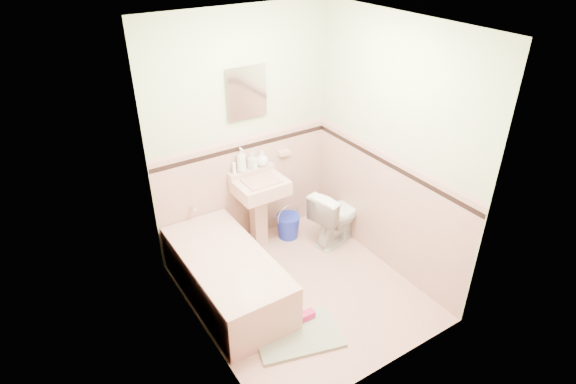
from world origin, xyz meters
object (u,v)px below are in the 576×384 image
soap_bottle_right (262,158)px  toilet (337,215)px  sink (261,214)px  bucket (288,226)px  shoe (306,316)px  soap_bottle_left (241,160)px  medicine_cabinet (246,92)px  soap_bottle_mid (252,161)px  bathtub (227,278)px

soap_bottle_right → toilet: 1.04m
sink → bucket: bearing=-2.0°
soap_bottle_right → shoe: bearing=-105.0°
soap_bottle_right → bucket: soap_bottle_right is taller
toilet → shoe: toilet is taller
toilet → bucket: toilet is taller
soap_bottle_right → sink: bearing=-126.2°
sink → toilet: (0.75, -0.35, -0.09)m
bucket → sink: bearing=178.0°
soap_bottle_left → bucket: bearing=-23.2°
sink → medicine_cabinet: size_ratio=1.86×
soap_bottle_right → soap_bottle_left: bearing=180.0°
soap_bottle_mid → shoe: bearing=-100.5°
soap_bottle_mid → shoe: 1.67m
toilet → bathtub: bearing=82.6°
medicine_cabinet → shoe: (-0.24, -1.41, -1.64)m
medicine_cabinet → soap_bottle_right: medicine_cabinet is taller
soap_bottle_left → shoe: bearing=-95.2°
sink → soap_bottle_right: bearing=53.8°
shoe → soap_bottle_mid: bearing=80.5°
medicine_cabinet → soap_bottle_mid: bearing=-60.8°
soap_bottle_mid → soap_bottle_right: 0.12m
soap_bottle_mid → bucket: (0.32, -0.19, -0.83)m
sink → bathtub: bearing=-142.1°
soap_bottle_mid → soap_bottle_right: (0.11, 0.00, -0.00)m
bathtub → bucket: (1.02, 0.52, -0.09)m
bathtub → medicine_cabinet: (0.68, 0.74, 1.47)m
soap_bottle_right → medicine_cabinet: bearing=167.2°
bathtub → toilet: (1.43, 0.18, 0.10)m
medicine_cabinet → toilet: (0.75, -0.56, -1.37)m
shoe → bathtub: bearing=124.3°
bathtub → toilet: size_ratio=2.30×
bathtub → soap_bottle_left: size_ratio=5.65×
medicine_cabinet → bucket: 1.62m
soap_bottle_left → soap_bottle_mid: (0.13, 0.00, -0.04)m
sink → medicine_cabinet: 1.31m
soap_bottle_left → soap_bottle_mid: soap_bottle_left is taller
bathtub → soap_bottle_left: soap_bottle_left is taller
medicine_cabinet → soap_bottle_mid: size_ratio=2.48×
toilet → soap_bottle_right: bearing=34.9°
sink → medicine_cabinet: (0.00, 0.21, 1.29)m
bathtub → medicine_cabinet: bearing=47.4°
shoe → toilet: bearing=41.6°
bathtub → sink: 0.88m
soap_bottle_right → toilet: soap_bottle_right is taller
soap_bottle_left → soap_bottle_right: soap_bottle_left is taller
soap_bottle_right → bucket: (0.21, -0.19, -0.83)m
soap_bottle_right → shoe: size_ratio=1.07×
sink → toilet: size_ratio=1.26×
bathtub → bucket: bearing=27.0°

